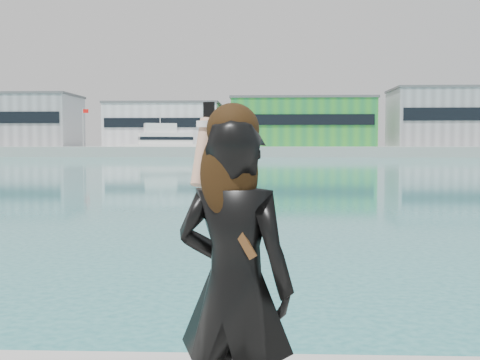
# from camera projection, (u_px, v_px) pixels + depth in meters

# --- Properties ---
(far_quay) EXTENTS (320.00, 40.00, 2.00)m
(far_quay) POSITION_uv_depth(u_px,v_px,m) (265.00, 151.00, 133.21)
(far_quay) COLOR #9E9E99
(far_quay) RESTS_ON ground
(warehouse_grey_left) EXTENTS (26.52, 16.36, 11.50)m
(warehouse_grey_left) POSITION_uv_depth(u_px,v_px,m) (17.00, 120.00, 132.98)
(warehouse_grey_left) COLOR gray
(warehouse_grey_left) RESTS_ON far_quay
(warehouse_white) EXTENTS (24.48, 15.35, 9.50)m
(warehouse_white) POSITION_uv_depth(u_px,v_px,m) (165.00, 125.00, 131.73)
(warehouse_white) COLOR silver
(warehouse_white) RESTS_ON far_quay
(warehouse_green) EXTENTS (30.60, 16.36, 10.50)m
(warehouse_green) POSITION_uv_depth(u_px,v_px,m) (302.00, 122.00, 130.51)
(warehouse_green) COLOR #22883C
(warehouse_green) RESTS_ON far_quay
(warehouse_grey_right) EXTENTS (25.50, 15.35, 12.50)m
(warehouse_grey_right) POSITION_uv_depth(u_px,v_px,m) (451.00, 117.00, 129.17)
(warehouse_grey_right) COLOR gray
(warehouse_grey_right) RESTS_ON far_quay
(flagpole_left) EXTENTS (1.28, 0.16, 8.00)m
(flagpole_left) POSITION_uv_depth(u_px,v_px,m) (83.00, 125.00, 125.41)
(flagpole_left) COLOR silver
(flagpole_left) RESTS_ON far_quay
(flagpole_right) EXTENTS (1.28, 0.16, 8.00)m
(flagpole_right) POSITION_uv_depth(u_px,v_px,m) (373.00, 124.00, 123.02)
(flagpole_right) COLOR silver
(flagpole_right) RESTS_ON far_quay
(motor_yacht) EXTENTS (19.48, 10.46, 8.76)m
(motor_yacht) POSITION_uv_depth(u_px,v_px,m) (168.00, 144.00, 121.64)
(motor_yacht) COLOR white
(motor_yacht) RESTS_ON ground
(buoy_far) EXTENTS (0.50, 0.50, 0.50)m
(buoy_far) POSITION_uv_depth(u_px,v_px,m) (223.00, 159.00, 98.98)
(buoy_far) COLOR gold
(buoy_far) RESTS_ON ground
(woman) EXTENTS (0.72, 0.59, 1.81)m
(woman) POSITION_uv_depth(u_px,v_px,m) (234.00, 277.00, 3.03)
(woman) COLOR black
(woman) RESTS_ON near_quay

